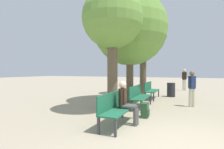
% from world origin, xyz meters
% --- Properties ---
extents(ground_plane, '(80.00, 80.00, 0.00)m').
position_xyz_m(ground_plane, '(0.00, 0.00, 0.00)').
color(ground_plane, tan).
extents(bench_row_0, '(0.53, 1.83, 0.93)m').
position_xyz_m(bench_row_0, '(-1.68, 0.73, 0.54)').
color(bench_row_0, '#1E6042').
rests_on(bench_row_0, ground_plane).
extents(bench_row_1, '(0.53, 1.83, 0.93)m').
position_xyz_m(bench_row_1, '(-1.68, 3.35, 0.54)').
color(bench_row_1, '#1E6042').
rests_on(bench_row_1, ground_plane).
extents(bench_row_2, '(0.53, 1.83, 0.93)m').
position_xyz_m(bench_row_2, '(-1.68, 5.97, 0.54)').
color(bench_row_2, '#1E6042').
rests_on(bench_row_2, ground_plane).
extents(tree_row_0, '(2.31, 2.31, 4.71)m').
position_xyz_m(tree_row_0, '(-2.41, 2.20, 3.48)').
color(tree_row_0, brown).
rests_on(tree_row_0, ground_plane).
extents(tree_row_1, '(3.66, 3.66, 5.49)m').
position_xyz_m(tree_row_1, '(-2.41, 4.42, 3.65)').
color(tree_row_1, brown).
rests_on(tree_row_1, ground_plane).
extents(tree_row_2, '(2.45, 2.45, 5.58)m').
position_xyz_m(tree_row_2, '(-2.41, 7.31, 4.25)').
color(tree_row_2, brown).
rests_on(tree_row_2, ground_plane).
extents(person_seated, '(0.58, 0.33, 1.27)m').
position_xyz_m(person_seated, '(-1.43, 0.92, 0.68)').
color(person_seated, '#4C4C4C').
rests_on(person_seated, ground_plane).
extents(backpack, '(0.25, 0.35, 0.49)m').
position_xyz_m(backpack, '(-1.08, 1.86, 0.24)').
color(backpack, '#284C2D').
rests_on(backpack, ground_plane).
extents(pedestrian_near, '(0.32, 0.27, 1.56)m').
position_xyz_m(pedestrian_near, '(0.41, 4.41, 0.89)').
color(pedestrian_near, beige).
rests_on(pedestrian_near, ground_plane).
extents(pedestrian_mid, '(0.35, 0.28, 1.72)m').
position_xyz_m(pedestrian_mid, '(0.04, 11.19, 0.98)').
color(pedestrian_mid, beige).
rests_on(pedestrian_mid, ground_plane).
extents(trash_bin, '(0.48, 0.48, 0.84)m').
position_xyz_m(trash_bin, '(-0.66, 7.20, 0.42)').
color(trash_bin, '#232328').
rests_on(trash_bin, ground_plane).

